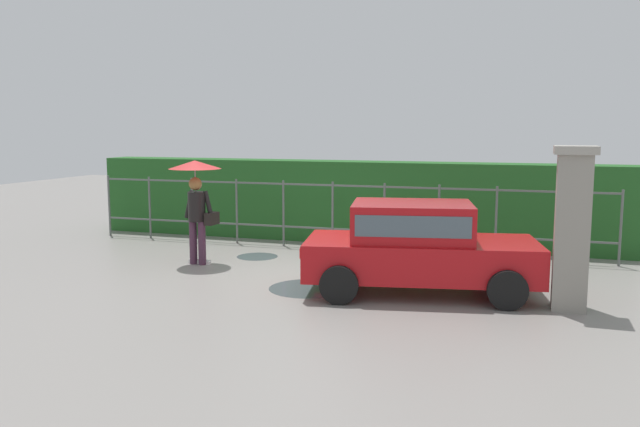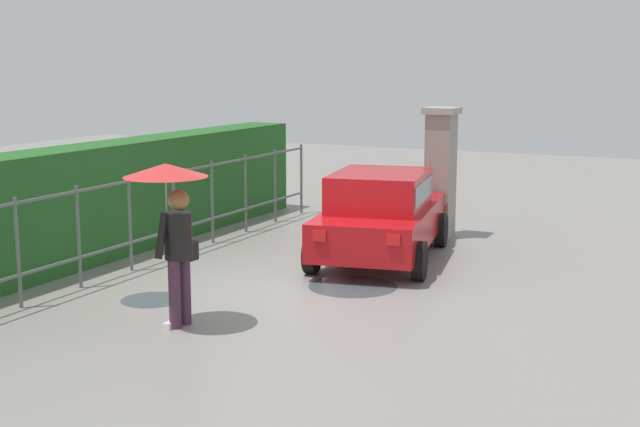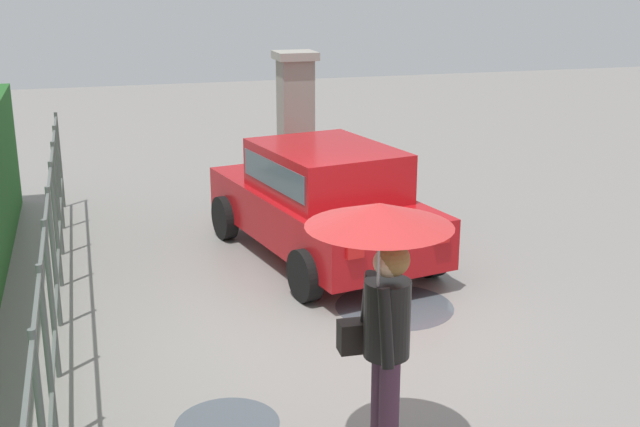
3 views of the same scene
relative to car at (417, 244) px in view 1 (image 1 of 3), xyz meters
name	(u,v)px [view 1 (image 1 of 3)]	position (x,y,z in m)	size (l,w,h in m)	color
ground_plane	(302,274)	(-2.22, 0.67, -0.80)	(40.00, 40.00, 0.00)	gray
car	(417,244)	(0.00, 0.00, 0.00)	(3.95, 2.41, 1.48)	#B71116
pedestrian	(196,188)	(-4.51, 0.91, 0.70)	(1.03, 1.03, 2.04)	#47283D
gate_pillar	(572,227)	(2.31, -0.26, 0.44)	(0.60, 0.60, 2.42)	gray
fence_section	(333,212)	(-2.43, 3.24, 0.02)	(11.72, 0.05, 1.50)	#59605B
hedge_row	(346,201)	(-2.43, 4.33, 0.15)	(12.67, 0.90, 1.90)	#235B23
puddle_near	(308,288)	(-1.78, -0.30, -0.80)	(1.31, 1.31, 0.00)	#4C545B
puddle_far	(257,256)	(-3.67, 1.91, -0.80)	(0.86, 0.86, 0.00)	#4C545B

